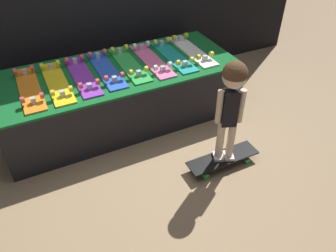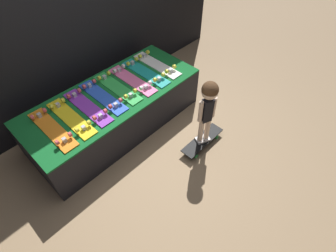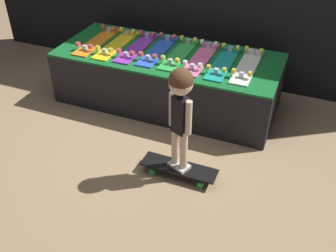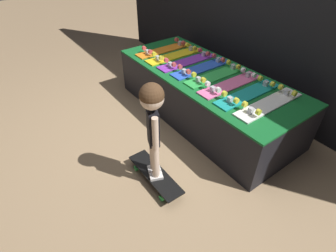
{
  "view_description": "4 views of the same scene",
  "coord_description": "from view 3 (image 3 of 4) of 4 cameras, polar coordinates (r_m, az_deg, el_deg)",
  "views": [
    {
      "loc": [
        -0.8,
        -2.1,
        2.04
      ],
      "look_at": [
        0.18,
        -0.12,
        0.29
      ],
      "focal_mm": 35.0,
      "sensor_mm": 36.0,
      "label": 1
    },
    {
      "loc": [
        -1.3,
        -1.61,
        2.64
      ],
      "look_at": [
        0.22,
        -0.18,
        0.36
      ],
      "focal_mm": 28.0,
      "sensor_mm": 36.0,
      "label": 2
    },
    {
      "loc": [
        1.36,
        -2.78,
        2.26
      ],
      "look_at": [
        0.32,
        -0.21,
        0.27
      ],
      "focal_mm": 42.0,
      "sensor_mm": 36.0,
      "label": 3
    },
    {
      "loc": [
        1.87,
        -1.32,
        1.86
      ],
      "look_at": [
        0.3,
        -0.18,
        0.34
      ],
      "focal_mm": 28.0,
      "sensor_mm": 36.0,
      "label": 4
    }
  ],
  "objects": [
    {
      "name": "ground_plane",
      "position": [
        3.83,
        -3.19,
        -0.5
      ],
      "size": [
        16.0,
        16.0,
        0.0
      ],
      "primitive_type": "plane",
      "color": "#9E7F5B"
    },
    {
      "name": "skateboard_purple_on_rack",
      "position": [
        4.12,
        -4.47,
        11.42
      ],
      "size": [
        0.18,
        0.78,
        0.09
      ],
      "color": "purple",
      "rests_on": "display_rack"
    },
    {
      "name": "skateboard_on_floor",
      "position": [
        3.28,
        1.61,
        -6.15
      ],
      "size": [
        0.64,
        0.18,
        0.09
      ],
      "color": "black",
      "rests_on": "ground_plane"
    },
    {
      "name": "skateboard_blue_on_rack",
      "position": [
        4.05,
        -1.39,
        11.05
      ],
      "size": [
        0.18,
        0.78,
        0.09
      ],
      "color": "blue",
      "rests_on": "display_rack"
    },
    {
      "name": "skateboard_pink_on_rack",
      "position": [
        3.89,
        4.81,
        9.88
      ],
      "size": [
        0.18,
        0.78,
        0.09
      ],
      "color": "pink",
      "rests_on": "display_rack"
    },
    {
      "name": "skateboard_green_on_rack",
      "position": [
        3.97,
        1.71,
        10.55
      ],
      "size": [
        0.18,
        0.78,
        0.09
      ],
      "color": "green",
      "rests_on": "display_rack"
    },
    {
      "name": "skateboard_white_on_rack",
      "position": [
        3.81,
        11.49,
        8.66
      ],
      "size": [
        0.18,
        0.78,
        0.09
      ],
      "color": "white",
      "rests_on": "display_rack"
    },
    {
      "name": "skateboard_teal_on_rack",
      "position": [
        3.84,
        8.08,
        9.23
      ],
      "size": [
        0.18,
        0.78,
        0.09
      ],
      "color": "teal",
      "rests_on": "display_rack"
    },
    {
      "name": "skateboard_yellow_on_rack",
      "position": [
        4.21,
        -7.42,
        11.76
      ],
      "size": [
        0.18,
        0.78,
        0.09
      ],
      "color": "yellow",
      "rests_on": "display_rack"
    },
    {
      "name": "skateboard_orange_on_rack",
      "position": [
        4.32,
        -10.14,
        12.15
      ],
      "size": [
        0.18,
        0.78,
        0.09
      ],
      "color": "orange",
      "rests_on": "display_rack"
    },
    {
      "name": "display_rack",
      "position": [
        4.12,
        0.0,
        6.93
      ],
      "size": [
        2.25,
        0.93,
        0.56
      ],
      "color": "black",
      "rests_on": "ground_plane"
    },
    {
      "name": "child",
      "position": [
        2.89,
        1.82,
        3.51
      ],
      "size": [
        0.21,
        0.18,
        0.9
      ],
      "rotation": [
        0.0,
        0.0,
        -0.38
      ],
      "color": "silver",
      "rests_on": "skateboard_on_floor"
    }
  ]
}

